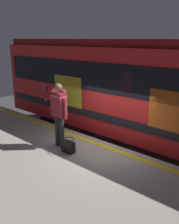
# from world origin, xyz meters

# --- Properties ---
(ground_plane) EXTENTS (23.86, 23.86, 0.00)m
(ground_plane) POSITION_xyz_m (0.00, 0.00, 0.00)
(ground_plane) COLOR #3D3D3F
(platform) EXTENTS (12.01, 4.27, 1.04)m
(platform) POSITION_xyz_m (0.00, 2.14, 0.52)
(platform) COLOR #9E998E
(platform) RESTS_ON ground
(safety_line) EXTENTS (11.77, 0.16, 0.01)m
(safety_line) POSITION_xyz_m (0.00, 0.30, 1.04)
(safety_line) COLOR yellow
(safety_line) RESTS_ON platform
(track_rail_near) EXTENTS (15.62, 0.08, 0.16)m
(track_rail_near) POSITION_xyz_m (0.00, -1.24, 0.08)
(track_rail_near) COLOR slate
(track_rail_near) RESTS_ON ground
(track_rail_far) EXTENTS (15.62, 0.08, 0.16)m
(track_rail_far) POSITION_xyz_m (0.00, -2.67, 0.08)
(track_rail_far) COLOR slate
(track_rail_far) RESTS_ON ground
(train_carriage) EXTENTS (11.02, 2.97, 3.79)m
(train_carriage) POSITION_xyz_m (0.19, -1.95, 2.43)
(train_carriage) COLOR red
(train_carriage) RESTS_ON ground
(passenger) EXTENTS (0.57, 0.55, 1.78)m
(passenger) POSITION_xyz_m (0.78, 1.10, 2.09)
(passenger) COLOR #262628
(passenger) RESTS_ON platform
(handbag) EXTENTS (0.37, 0.33, 0.38)m
(handbag) POSITION_xyz_m (0.30, 1.23, 1.21)
(handbag) COLOR black
(handbag) RESTS_ON platform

